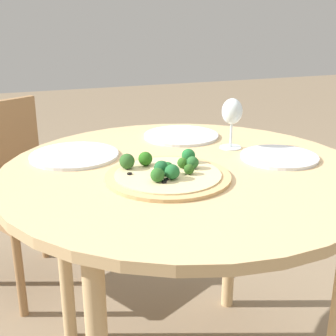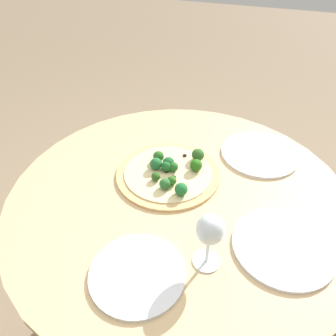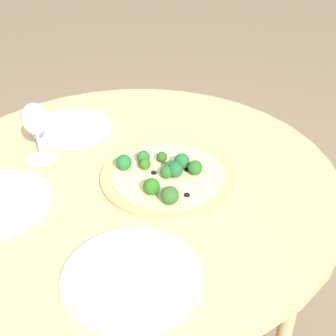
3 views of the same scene
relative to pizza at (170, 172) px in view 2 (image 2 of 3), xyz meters
The scene contains 7 objects.
ground_plane 0.80m from the pizza, 38.18° to the left, with size 12.00×12.00×0.00m, color #847056.
dining_table 0.14m from the pizza, 38.18° to the left, with size 1.08×1.08×0.78m.
pizza is the anchor object (origin of this frame).
wine_glass 0.37m from the pizza, 34.23° to the left, with size 0.07×0.07×0.17m.
plate_near 0.39m from the pizza, ahead, with size 0.24×0.24×0.01m.
plate_far 0.42m from the pizza, 64.15° to the left, with size 0.27×0.27×0.01m.
plate_side 0.35m from the pizza, 128.29° to the left, with size 0.28×0.28×0.01m.
Camera 2 is at (0.72, 0.21, 1.49)m, focal length 35.00 mm.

